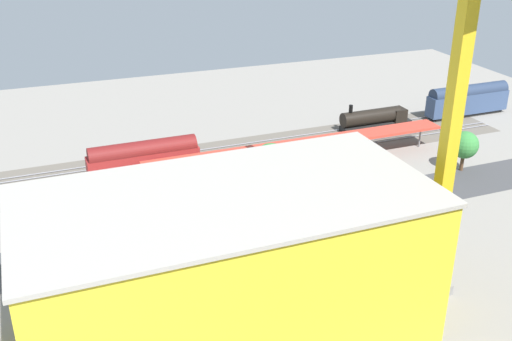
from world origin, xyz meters
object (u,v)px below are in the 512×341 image
object	(u,v)px
parked_car_4	(246,233)
box_truck_1	(218,244)
locomotive	(376,119)
parked_car_3	(293,224)
box_truck_0	(155,245)
traffic_light	(203,219)
construction_building	(228,267)
parked_car_1	(381,207)
street_tree_0	(271,163)
box_truck_2	(261,227)
passenger_coach	(468,99)
platform_canopy_near	(301,144)
parked_car_5	(199,240)
parked_car_0	(423,202)
street_tree_1	(348,152)
tower_crane	(444,103)
freight_coach_far	(144,158)
street_tree_2	(465,145)
parked_car_2	(339,213)

from	to	relation	value
parked_car_4	box_truck_1	size ratio (longest dim) A/B	0.55
locomotive	parked_car_3	distance (m)	41.57
box_truck_0	traffic_light	bearing A→B (deg)	173.16
construction_building	parked_car_4	bearing A→B (deg)	-115.75
parked_car_1	parked_car_3	distance (m)	13.08
parked_car_4	street_tree_0	bearing A→B (deg)	-129.26
box_truck_2	passenger_coach	bearing A→B (deg)	-151.40
platform_canopy_near	parked_car_5	size ratio (longest dim) A/B	11.48
parked_car_4	box_truck_1	xyz separation A→B (m)	(4.57, 3.08, 1.05)
locomotive	parked_car_0	xyz separation A→B (m)	(10.21, 29.89, -1.08)
platform_canopy_near	construction_building	distance (m)	41.55
traffic_light	platform_canopy_near	bearing A→B (deg)	-138.27
parked_car_3	street_tree_1	size ratio (longest dim) A/B	0.55
parked_car_5	box_truck_1	bearing A→B (deg)	113.82
tower_crane	street_tree_0	xyz separation A→B (m)	(8.09, -24.63, -15.20)
passenger_coach	freight_coach_far	size ratio (longest dim) A/B	1.03
box_truck_1	street_tree_1	distance (m)	26.74
construction_building	street_tree_1	bearing A→B (deg)	-137.58
freight_coach_far	box_truck_1	world-z (taller)	freight_coach_far
box_truck_1	box_truck_2	world-z (taller)	box_truck_1
box_truck_0	box_truck_1	xyz separation A→B (m)	(-7.08, 2.64, 0.13)
box_truck_1	street_tree_0	distance (m)	16.61
construction_building	street_tree_0	world-z (taller)	construction_building
construction_building	box_truck_0	distance (m)	17.42
parked_car_5	platform_canopy_near	bearing A→B (deg)	-140.62
parked_car_5	locomotive	bearing A→B (deg)	-145.51
box_truck_2	street_tree_1	size ratio (longest dim) A/B	1.23
parked_car_1	box_truck_2	size ratio (longest dim) A/B	0.42
parked_car_5	box_truck_1	size ratio (longest dim) A/B	0.51
parked_car_3	box_truck_2	xyz separation A→B (m)	(4.77, 0.70, 0.87)
freight_coach_far	box_truck_1	xyz separation A→B (m)	(-3.81, 25.69, -1.33)
box_truck_1	parked_car_1	bearing A→B (deg)	-172.66
parked_car_0	street_tree_0	xyz separation A→B (m)	(19.15, -9.07, 5.15)
platform_canopy_near	tower_crane	world-z (taller)	tower_crane
box_truck_0	street_tree_2	distance (m)	51.17
parked_car_1	traffic_light	world-z (taller)	traffic_light
passenger_coach	box_truck_1	world-z (taller)	passenger_coach
parked_car_5	street_tree_2	xyz separation A→B (m)	(-44.81, -7.45, 3.54)
parked_car_4	tower_crane	size ratio (longest dim) A/B	0.13
freight_coach_far	box_truck_0	world-z (taller)	freight_coach_far
platform_canopy_near	parked_car_0	bearing A→B (deg)	118.81
construction_building	street_tree_0	xyz separation A→B (m)	(-14.31, -24.66, -1.49)
construction_building	box_truck_2	distance (m)	19.08
parked_car_5	freight_coach_far	bearing A→B (deg)	-83.95
parked_car_3	parked_car_4	world-z (taller)	parked_car_3
parked_car_4	freight_coach_far	bearing A→B (deg)	-69.66
parked_car_2	parked_car_5	bearing A→B (deg)	0.64
passenger_coach	parked_car_0	size ratio (longest dim) A/B	3.75
freight_coach_far	construction_building	size ratio (longest dim) A/B	0.46
parked_car_4	box_truck_1	world-z (taller)	box_truck_1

